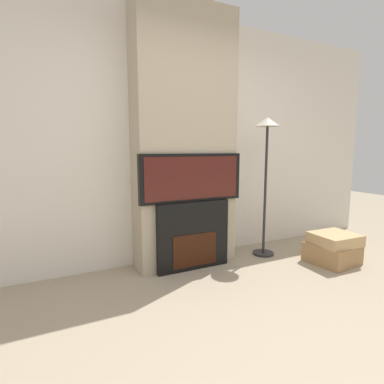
# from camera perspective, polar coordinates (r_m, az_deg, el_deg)

# --- Properties ---
(ground_plane) EXTENTS (14.00, 14.00, 0.00)m
(ground_plane) POSITION_cam_1_polar(r_m,az_deg,el_deg) (2.15, 22.54, -28.26)
(ground_plane) COLOR tan
(wall_back) EXTENTS (6.00, 0.06, 2.70)m
(wall_back) POSITION_cam_1_polar(r_m,az_deg,el_deg) (3.41, -2.94, 9.69)
(wall_back) COLOR silver
(wall_back) RESTS_ON ground_plane
(chimney_breast) EXTENTS (1.09, 0.36, 2.70)m
(chimney_breast) POSITION_cam_1_polar(r_m,az_deg,el_deg) (3.22, -1.44, 9.79)
(chimney_breast) COLOR tan
(chimney_breast) RESTS_ON ground_plane
(fireplace) EXTENTS (0.80, 0.15, 0.72)m
(fireplace) POSITION_cam_1_polar(r_m,az_deg,el_deg) (3.19, 0.01, -8.24)
(fireplace) COLOR black
(fireplace) RESTS_ON ground_plane
(television) EXTENTS (1.13, 0.07, 0.49)m
(television) POSITION_cam_1_polar(r_m,az_deg,el_deg) (3.07, 0.03, 2.73)
(television) COLOR black
(television) RESTS_ON fireplace
(floor_lamp) EXTENTS (0.28, 0.28, 1.62)m
(floor_lamp) POSITION_cam_1_polar(r_m,az_deg,el_deg) (3.58, 14.03, 7.70)
(floor_lamp) COLOR #262628
(floor_lamp) RESTS_ON ground_plane
(box_stack) EXTENTS (0.52, 0.50, 0.34)m
(box_stack) POSITION_cam_1_polar(r_m,az_deg,el_deg) (3.73, 25.24, -9.70)
(box_stack) COLOR #A37A4C
(box_stack) RESTS_ON ground_plane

